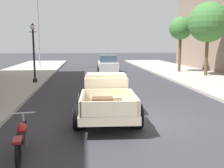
% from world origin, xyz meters
% --- Properties ---
extents(ground_plane, '(140.00, 140.00, 0.00)m').
position_xyz_m(ground_plane, '(0.00, 0.00, 0.00)').
color(ground_plane, '#333338').
extents(hotrod_truck_cream, '(2.33, 5.00, 1.58)m').
position_xyz_m(hotrod_truck_cream, '(-0.99, 0.74, 0.75)').
color(hotrod_truck_cream, beige).
rests_on(hotrod_truck_cream, ground).
extents(motorcycle_parked, '(0.62, 2.11, 0.93)m').
position_xyz_m(motorcycle_parked, '(-3.30, -2.67, 0.44)').
color(motorcycle_parked, black).
rests_on(motorcycle_parked, ground).
extents(car_background_white, '(1.95, 4.34, 1.65)m').
position_xyz_m(car_background_white, '(0.39, 15.67, 0.77)').
color(car_background_white, silver).
rests_on(car_background_white, ground).
extents(street_lamp_far, '(0.50, 0.32, 3.85)m').
position_xyz_m(street_lamp_far, '(-5.06, 8.85, 2.39)').
color(street_lamp_far, black).
rests_on(street_lamp_far, sidewalk_left).
extents(flagpole, '(1.74, 0.16, 9.16)m').
position_xyz_m(flagpole, '(-6.23, 19.41, 5.77)').
color(flagpole, '#B2B2B7').
rests_on(flagpole, sidewalk_left).
extents(street_tree_second, '(3.16, 3.16, 5.80)m').
position_xyz_m(street_tree_second, '(8.02, 11.47, 4.36)').
color(street_tree_second, brown).
rests_on(street_tree_second, sidewalk_right).
extents(street_tree_third, '(2.07, 2.07, 4.98)m').
position_xyz_m(street_tree_third, '(6.95, 14.62, 4.04)').
color(street_tree_third, brown).
rests_on(street_tree_third, sidewalk_right).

